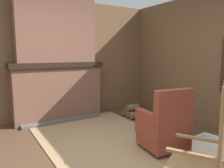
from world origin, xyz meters
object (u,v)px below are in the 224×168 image
armchair (165,128)px  storage_case (80,58)px  firewood_stack (132,112)px  oil_lamp_vase (27,59)px  laundry_basket (216,153)px

armchair → storage_case: (-2.45, -0.29, 0.99)m
armchair → firewood_stack: size_ratio=1.92×
oil_lamp_vase → storage_case: (0.00, 1.16, 0.00)m
armchair → storage_case: storage_case is taller
storage_case → laundry_basket: bearing=9.7°
laundry_basket → oil_lamp_vase: oil_lamp_vase is taller
armchair → oil_lamp_vase: 3.01m
oil_lamp_vase → storage_case: oil_lamp_vase is taller
laundry_basket → storage_case: 3.39m
storage_case → firewood_stack: bearing=50.6°
laundry_basket → storage_case: bearing=-170.3°
armchair → storage_case: bearing=13.6°
firewood_stack → storage_case: storage_case is taller
armchair → laundry_basket: armchair is taller
armchair → laundry_basket: (0.69, 0.25, -0.18)m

